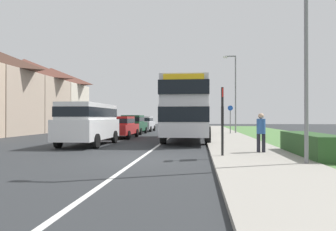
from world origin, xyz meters
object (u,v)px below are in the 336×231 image
at_px(bus_stop_sign, 222,116).
at_px(parked_car_silver, 144,123).
at_px(parked_car_red, 121,126).
at_px(double_decker_bus, 187,108).
at_px(pedestrian_at_stop, 261,131).
at_px(street_lamp_mid, 234,89).
at_px(parked_car_dark_green, 133,124).
at_px(cycle_route_sign, 230,118).
at_px(street_lamp_near, 303,10).
at_px(parked_van_white, 89,121).

bearing_deg(bus_stop_sign, parked_car_silver, 107.33).
height_order(parked_car_red, bus_stop_sign, bus_stop_sign).
bearing_deg(parked_car_silver, double_decker_bus, -68.19).
relative_size(double_decker_bus, bus_stop_sign, 3.83).
xyz_separation_m(pedestrian_at_stop, street_lamp_mid, (0.72, 15.50, 3.09)).
xyz_separation_m(double_decker_bus, parked_car_silver, (-5.04, 12.60, -1.26)).
xyz_separation_m(parked_car_silver, pedestrian_at_stop, (8.25, -20.06, 0.10)).
relative_size(parked_car_red, parked_car_dark_green, 1.07).
xyz_separation_m(cycle_route_sign, street_lamp_near, (0.44, -17.15, 3.35)).
height_order(parked_van_white, street_lamp_mid, street_lamp_mid).
relative_size(parked_car_red, bus_stop_sign, 1.75).
relative_size(double_decker_bus, parked_car_dark_green, 2.33).
relative_size(parked_van_white, pedestrian_at_stop, 3.14).
bearing_deg(cycle_route_sign, street_lamp_mid, 68.51).
bearing_deg(parked_car_dark_green, parked_van_white, -90.31).
height_order(parked_car_red, parked_car_dark_green, parked_car_dark_green).
bearing_deg(parked_car_dark_green, cycle_route_sign, -1.74).
distance_m(parked_van_white, parked_car_dark_green, 11.02).
bearing_deg(cycle_route_sign, bus_stop_sign, -96.79).
bearing_deg(double_decker_bus, street_lamp_near, -69.39).
distance_m(parked_car_silver, cycle_route_sign, 10.28).
bearing_deg(parked_car_dark_green, parked_car_red, -87.63).
bearing_deg(bus_stop_sign, parked_van_white, 144.83).
distance_m(parked_van_white, street_lamp_mid, 15.26).
height_order(double_decker_bus, parked_van_white, double_decker_bus).
bearing_deg(street_lamp_mid, bus_stop_sign, -97.92).
bearing_deg(bus_stop_sign, street_lamp_mid, 82.08).
relative_size(parked_car_dark_green, street_lamp_mid, 0.61).
bearing_deg(pedestrian_at_stop, cycle_route_sign, 89.06).
distance_m(parked_car_dark_green, street_lamp_near, 19.96).
height_order(parked_car_dark_green, street_lamp_mid, street_lamp_mid).
relative_size(parked_car_silver, street_lamp_mid, 0.62).
distance_m(parked_van_white, parked_car_red, 5.91).
bearing_deg(parked_car_red, street_lamp_mid, 34.75).
distance_m(pedestrian_at_stop, cycle_route_sign, 14.29).
distance_m(double_decker_bus, street_lamp_near, 11.35).
xyz_separation_m(parked_car_silver, cycle_route_sign, (8.48, -5.78, 0.55)).
height_order(parked_car_silver, bus_stop_sign, bus_stop_sign).
height_order(street_lamp_near, street_lamp_mid, street_lamp_near).
xyz_separation_m(double_decker_bus, cycle_route_sign, (3.44, 6.82, -0.71)).
bearing_deg(double_decker_bus, parked_car_silver, 111.81).
relative_size(parked_car_red, street_lamp_near, 0.54).
bearing_deg(bus_stop_sign, parked_car_red, 121.29).
xyz_separation_m(parked_car_dark_green, bus_stop_sign, (6.67, -15.76, 0.62)).
distance_m(parked_car_dark_green, pedestrian_at_stop, 16.73).
relative_size(double_decker_bus, cycle_route_sign, 3.95).
height_order(double_decker_bus, bus_stop_sign, double_decker_bus).
bearing_deg(bus_stop_sign, cycle_route_sign, 83.21).
distance_m(parked_car_red, parked_car_silver, 10.66).
relative_size(double_decker_bus, parked_van_white, 1.90).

